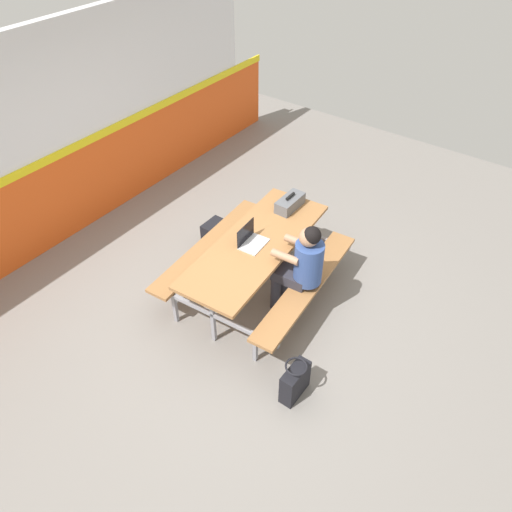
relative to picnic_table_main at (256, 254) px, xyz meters
name	(u,v)px	position (x,y,z in m)	size (l,w,h in m)	color
ground_plane	(238,310)	(-0.35, 0.00, -0.59)	(10.00, 10.00, 0.02)	gray
accent_backdrop	(60,142)	(-0.35, 2.67, 0.67)	(8.00, 0.14, 2.60)	#E55119
picnic_table_main	(256,254)	(0.00, 0.00, 0.00)	(2.10, 1.70, 0.74)	#9E6B3D
student_nearer	(301,263)	(0.04, -0.56, 0.13)	(0.38, 0.53, 1.21)	#2D2D38
laptop_silver	(251,240)	(-0.04, 0.03, 0.21)	(0.34, 0.24, 0.22)	silver
toolbox_grey	(290,203)	(0.75, 0.06, 0.23)	(0.40, 0.18, 0.18)	#595B60
backpack_dark	(214,237)	(0.29, 0.87, -0.36)	(0.30, 0.22, 0.44)	black
tote_bag_bright	(295,381)	(-0.90, -1.11, -0.38)	(0.34, 0.21, 0.43)	black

